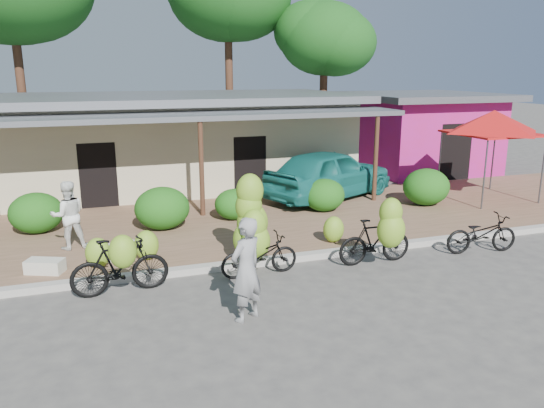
{
  "coord_description": "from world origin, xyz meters",
  "views": [
    {
      "loc": [
        -2.87,
        -8.6,
        4.25
      ],
      "look_at": [
        0.96,
        2.68,
        1.2
      ],
      "focal_mm": 35.0,
      "sensor_mm": 36.0,
      "label": 1
    }
  ],
  "objects": [
    {
      "name": "loose_banana_c",
      "position": [
        2.53,
        2.63,
        0.45
      ],
      "size": [
        0.52,
        0.44,
        0.65
      ],
      "primitive_type": "ellipsoid",
      "color": "#6FA529",
      "rests_on": "sidewalk"
    },
    {
      "name": "bike_right",
      "position": [
        2.91,
        1.1,
        0.69
      ],
      "size": [
        1.75,
        1.17,
        1.66
      ],
      "rotation": [
        0.0,
        0.0,
        1.56
      ],
      "color": "black",
      "rests_on": "ground"
    },
    {
      "name": "loose_banana_b",
      "position": [
        -1.93,
        2.84,
        0.46
      ],
      "size": [
        0.54,
        0.46,
        0.67
      ],
      "primitive_type": "ellipsoid",
      "color": "#6FA529",
      "rests_on": "sidewalk"
    },
    {
      "name": "sack_far",
      "position": [
        -4.02,
        2.73,
        0.26
      ],
      "size": [
        0.84,
        0.65,
        0.28
      ],
      "primitive_type": "cube",
      "rotation": [
        0.0,
        0.0,
        -0.41
      ],
      "color": "silver",
      "rests_on": "sidewalk"
    },
    {
      "name": "vendor",
      "position": [
        -0.56,
        -0.44,
        0.92
      ],
      "size": [
        0.81,
        0.73,
        1.85
      ],
      "primitive_type": "imported",
      "rotation": [
        0.0,
        0.0,
        3.68
      ],
      "color": "gray",
      "rests_on": "ground"
    },
    {
      "name": "hedge_1",
      "position": [
        -4.4,
        5.81,
        0.65
      ],
      "size": [
        1.35,
        1.21,
        1.05
      ],
      "primitive_type": "ellipsoid",
      "color": "#1F5A14",
      "rests_on": "sidewalk"
    },
    {
      "name": "shop_main",
      "position": [
        0.0,
        10.93,
        1.72
      ],
      "size": [
        13.0,
        8.5,
        3.35
      ],
      "color": "#BCAD8E",
      "rests_on": "ground"
    },
    {
      "name": "teal_van",
      "position": [
        4.35,
        6.85,
        0.93
      ],
      "size": [
        5.15,
        3.75,
        1.63
      ],
      "primitive_type": "imported",
      "rotation": [
        0.0,
        0.0,
        2.0
      ],
      "color": "#186D67",
      "rests_on": "sidewalk"
    },
    {
      "name": "tree_near_right",
      "position": [
        7.31,
        14.61,
        5.67
      ],
      "size": [
        4.32,
        4.13,
        7.28
      ],
      "color": "#4C2B1E",
      "rests_on": "ground"
    },
    {
      "name": "bike_left",
      "position": [
        -2.56,
        1.35,
        0.62
      ],
      "size": [
        1.9,
        1.19,
        1.38
      ],
      "rotation": [
        0.0,
        0.0,
        1.64
      ],
      "color": "black",
      "rests_on": "ground"
    },
    {
      "name": "sidewalk",
      "position": [
        0.0,
        5.0,
        0.06
      ],
      "size": [
        60.0,
        6.0,
        0.12
      ],
      "primitive_type": "cube",
      "color": "#8D644C",
      "rests_on": "ground"
    },
    {
      "name": "red_canopy",
      "position": [
        9.24,
        5.17,
        2.61
      ],
      "size": [
        3.5,
        3.5,
        2.86
      ],
      "color": "#59595E",
      "rests_on": "sidewalk"
    },
    {
      "name": "bike_center",
      "position": [
        0.24,
        1.73,
        0.82
      ],
      "size": [
        1.72,
        1.19,
        2.09
      ],
      "rotation": [
        0.0,
        0.0,
        1.63
      ],
      "color": "black",
      "rests_on": "ground"
    },
    {
      "name": "sack_near",
      "position": [
        -2.53,
        3.25,
        0.27
      ],
      "size": [
        0.93,
        0.8,
        0.3
      ],
      "primitive_type": "cube",
      "rotation": [
        0.0,
        0.0,
        0.57
      ],
      "color": "silver",
      "rests_on": "sidewalk"
    },
    {
      "name": "hedge_3",
      "position": [
        0.76,
        5.4,
        0.55
      ],
      "size": [
        1.11,
        1.0,
        0.87
      ],
      "primitive_type": "ellipsoid",
      "color": "#1F5A14",
      "rests_on": "sidewalk"
    },
    {
      "name": "hedge_2",
      "position": [
        -1.28,
        5.11,
        0.68
      ],
      "size": [
        1.44,
        1.3,
        1.13
      ],
      "primitive_type": "ellipsoid",
      "color": "#1F5A14",
      "rests_on": "sidewalk"
    },
    {
      "name": "loose_banana_a",
      "position": [
        -2.96,
        2.69,
        0.45
      ],
      "size": [
        0.52,
        0.45,
        0.65
      ],
      "primitive_type": "ellipsoid",
      "color": "#6FA529",
      "rests_on": "sidewalk"
    },
    {
      "name": "bike_far_right",
      "position": [
        5.66,
        1.12,
        0.46
      ],
      "size": [
        1.83,
        0.86,
        0.93
      ],
      "rotation": [
        0.0,
        0.0,
        1.43
      ],
      "color": "black",
      "rests_on": "ground"
    },
    {
      "name": "ground",
      "position": [
        0.0,
        0.0,
        0.0
      ],
      "size": [
        100.0,
        100.0,
        0.0
      ],
      "primitive_type": "plane",
      "color": "#484643",
      "rests_on": "ground"
    },
    {
      "name": "bystander",
      "position": [
        -3.55,
        4.2,
        0.93
      ],
      "size": [
        0.87,
        0.73,
        1.62
      ],
      "primitive_type": "imported",
      "rotation": [
        0.0,
        0.0,
        3.29
      ],
      "color": "white",
      "rests_on": "sidewalk"
    },
    {
      "name": "hedge_5",
      "position": [
        6.83,
        5.07,
        0.69
      ],
      "size": [
        1.46,
        1.31,
        1.14
      ],
      "primitive_type": "ellipsoid",
      "color": "#1F5A14",
      "rests_on": "sidewalk"
    },
    {
      "name": "curb",
      "position": [
        0.0,
        2.0,
        0.07
      ],
      "size": [
        60.0,
        0.25,
        0.15
      ],
      "primitive_type": "cube",
      "color": "#A8A399",
      "rests_on": "ground"
    },
    {
      "name": "shop_pink",
      "position": [
        10.5,
        10.99,
        1.67
      ],
      "size": [
        6.0,
        6.0,
        3.25
      ],
      "color": "#BA1C6B",
      "rests_on": "ground"
    },
    {
      "name": "hedge_4",
      "position": [
        3.53,
        5.41,
        0.6
      ],
      "size": [
        1.24,
        1.12,
        0.97
      ],
      "primitive_type": "ellipsoid",
      "color": "#1F5A14",
      "rests_on": "sidewalk"
    }
  ]
}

